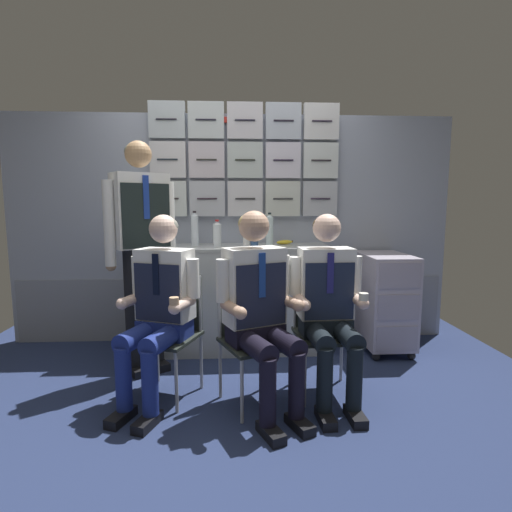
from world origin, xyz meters
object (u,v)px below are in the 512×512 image
object	(u,v)px
folding_chair_left	(172,321)
crew_member_right	(260,302)
sparkling_bottle_green	(195,229)
folding_chair_right	(249,326)
folding_chair_by_counter	(322,319)
crew_member_standing	(141,234)
service_trolley	(384,299)
crew_member_by_counter	(329,299)
coffee_cup_white	(254,243)
crew_member_left	(159,301)
snack_banana	(285,242)

from	to	relation	value
folding_chair_left	crew_member_right	xyz separation A→B (m)	(0.60, -0.29, 0.20)
folding_chair_left	sparkling_bottle_green	xyz separation A→B (m)	(0.09, 0.88, 0.59)
folding_chair_right	folding_chair_by_counter	bearing A→B (deg)	13.83
folding_chair_right	crew_member_standing	xyz separation A→B (m)	(-0.81, 0.51, 0.59)
crew_member_standing	folding_chair_left	bearing A→B (deg)	-53.30
service_trolley	crew_member_by_counter	bearing A→B (deg)	-129.43
coffee_cup_white	crew_member_right	bearing A→B (deg)	-91.00
service_trolley	coffee_cup_white	world-z (taller)	coffee_cup_white
folding_chair_left	folding_chair_right	size ratio (longest dim) A/B	1.00
service_trolley	coffee_cup_white	distance (m)	1.29
folding_chair_by_counter	crew_member_standing	distance (m)	1.51
folding_chair_left	folding_chair_right	world-z (taller)	same
crew_member_left	crew_member_by_counter	world-z (taller)	crew_member_by_counter
folding_chair_by_counter	coffee_cup_white	distance (m)	0.93
coffee_cup_white	crew_member_left	bearing A→B (deg)	-130.29
service_trolley	coffee_cup_white	size ratio (longest dim) A/B	11.69
crew_member_by_counter	folding_chair_left	bearing A→B (deg)	170.95
sparkling_bottle_green	coffee_cup_white	bearing A→B (deg)	-23.64
crew_member_by_counter	coffee_cup_white	size ratio (longest dim) A/B	16.79
folding_chair_by_counter	sparkling_bottle_green	bearing A→B (deg)	137.70
sparkling_bottle_green	folding_chair_left	bearing A→B (deg)	-95.71
sparkling_bottle_green	crew_member_right	bearing A→B (deg)	-66.23
service_trolley	sparkling_bottle_green	world-z (taller)	sparkling_bottle_green
service_trolley	folding_chair_by_counter	size ratio (longest dim) A/B	1.06
coffee_cup_white	sparkling_bottle_green	bearing A→B (deg)	156.36
crew_member_right	coffee_cup_white	xyz separation A→B (m)	(0.02, 0.93, 0.28)
folding_chair_right	sparkling_bottle_green	world-z (taller)	sparkling_bottle_green
coffee_cup_white	folding_chair_by_counter	bearing A→B (deg)	-55.71
folding_chair_left	folding_chair_right	xyz separation A→B (m)	(0.54, -0.14, 0.00)
service_trolley	crew_member_left	distance (m)	2.06
service_trolley	sparkling_bottle_green	size ratio (longest dim) A/B	2.83
sparkling_bottle_green	coffee_cup_white	size ratio (longest dim) A/B	4.14
crew_member_left	crew_member_standing	distance (m)	0.69
folding_chair_left	crew_member_by_counter	bearing A→B (deg)	-9.05
folding_chair_left	coffee_cup_white	distance (m)	1.01
crew_member_left	coffee_cup_white	xyz separation A→B (m)	(0.67, 0.79, 0.30)
sparkling_bottle_green	snack_banana	xyz separation A→B (m)	(0.82, 0.04, -0.13)
folding_chair_left	folding_chair_by_counter	size ratio (longest dim) A/B	1.00
folding_chair_right	sparkling_bottle_green	distance (m)	1.26
folding_chair_right	crew_member_right	xyz separation A→B (m)	(0.06, -0.14, 0.20)
crew_member_right	crew_member_standing	distance (m)	1.16
service_trolley	crew_member_standing	distance (m)	2.19
crew_member_standing	coffee_cup_white	world-z (taller)	crew_member_standing
service_trolley	crew_member_left	bearing A→B (deg)	-155.07
folding_chair_by_counter	folding_chair_right	bearing A→B (deg)	-166.17
crew_member_left	folding_chair_by_counter	size ratio (longest dim) A/B	1.52
crew_member_by_counter	folding_chair_right	bearing A→B (deg)	176.84
sparkling_bottle_green	coffee_cup_white	world-z (taller)	sparkling_bottle_green
coffee_cup_white	folding_chair_left	bearing A→B (deg)	-133.66
crew_member_standing	sparkling_bottle_green	xyz separation A→B (m)	(0.36, 0.51, 0.00)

